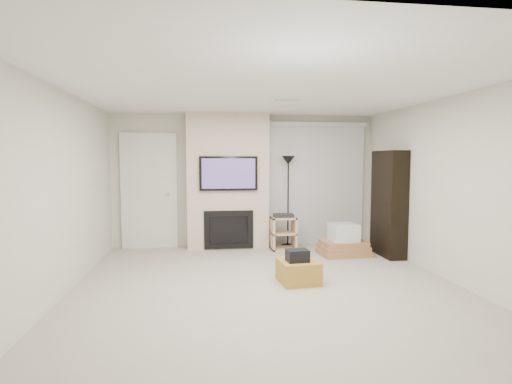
{
  "coord_description": "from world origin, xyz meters",
  "views": [
    {
      "loc": [
        -0.82,
        -4.88,
        1.65
      ],
      "look_at": [
        0.0,
        1.2,
        1.15
      ],
      "focal_mm": 28.0,
      "sensor_mm": 36.0,
      "label": 1
    }
  ],
  "objects": [
    {
      "name": "floor",
      "position": [
        0.0,
        0.0,
        0.0
      ],
      "size": [
        5.0,
        5.5,
        0.0
      ],
      "primitive_type": "cube",
      "color": "#ADA191",
      "rests_on": "ground"
    },
    {
      "name": "ceiling",
      "position": [
        0.0,
        0.0,
        2.5
      ],
      "size": [
        5.0,
        5.5,
        0.0
      ],
      "primitive_type": "cube",
      "color": "white",
      "rests_on": "wall_back"
    },
    {
      "name": "wall_back",
      "position": [
        0.0,
        2.75,
        1.25
      ],
      "size": [
        5.0,
        0.0,
        2.5
      ],
      "primitive_type": "cube",
      "rotation": [
        1.57,
        0.0,
        0.0
      ],
      "color": "beige",
      "rests_on": "ground"
    },
    {
      "name": "wall_front",
      "position": [
        0.0,
        -2.75,
        1.25
      ],
      "size": [
        5.0,
        0.0,
        2.5
      ],
      "primitive_type": "cube",
      "rotation": [
        1.57,
        0.0,
        0.0
      ],
      "color": "beige",
      "rests_on": "ground"
    },
    {
      "name": "wall_left",
      "position": [
        -2.5,
        0.0,
        1.25
      ],
      "size": [
        0.0,
        5.5,
        2.5
      ],
      "primitive_type": "cube",
      "rotation": [
        1.57,
        0.0,
        1.57
      ],
      "color": "beige",
      "rests_on": "ground"
    },
    {
      "name": "wall_right",
      "position": [
        2.5,
        0.0,
        1.25
      ],
      "size": [
        0.0,
        5.5,
        2.5
      ],
      "primitive_type": "cube",
      "rotation": [
        1.57,
        0.0,
        1.57
      ],
      "color": "beige",
      "rests_on": "ground"
    },
    {
      "name": "hvac_vent",
      "position": [
        0.4,
        0.8,
        2.5
      ],
      "size": [
        0.35,
        0.18,
        0.01
      ],
      "primitive_type": "cube",
      "color": "silver",
      "rests_on": "ceiling"
    },
    {
      "name": "ottoman",
      "position": [
        0.45,
        0.25,
        0.15
      ],
      "size": [
        0.55,
        0.55,
        0.3
      ],
      "primitive_type": "cube",
      "rotation": [
        0.0,
        0.0,
        0.1
      ],
      "color": "#AC7E30",
      "rests_on": "floor"
    },
    {
      "name": "black_bag",
      "position": [
        0.42,
        0.2,
        0.38
      ],
      "size": [
        0.3,
        0.25,
        0.16
      ],
      "primitive_type": "cube",
      "rotation": [
        0.0,
        0.0,
        0.1
      ],
      "color": "black",
      "rests_on": "ottoman"
    },
    {
      "name": "fireplace_wall",
      "position": [
        -0.35,
        2.54,
        1.24
      ],
      "size": [
        1.5,
        0.47,
        2.5
      ],
      "color": "beige",
      "rests_on": "floor"
    },
    {
      "name": "entry_door",
      "position": [
        -1.8,
        2.71,
        1.05
      ],
      "size": [
        1.02,
        0.11,
        2.14
      ],
      "color": "silver",
      "rests_on": "floor"
    },
    {
      "name": "vertical_blinds",
      "position": [
        1.4,
        2.7,
        1.27
      ],
      "size": [
        1.98,
        0.1,
        2.37
      ],
      "color": "silver",
      "rests_on": "floor"
    },
    {
      "name": "floor_lamp",
      "position": [
        0.79,
        2.49,
        1.35
      ],
      "size": [
        0.25,
        0.25,
        1.72
      ],
      "color": "black",
      "rests_on": "floor"
    },
    {
      "name": "av_stand",
      "position": [
        0.65,
        2.23,
        0.35
      ],
      "size": [
        0.45,
        0.38,
        0.66
      ],
      "color": "#D6B38A",
      "rests_on": "floor"
    },
    {
      "name": "box_stack",
      "position": [
        1.6,
        1.68,
        0.21
      ],
      "size": [
        0.84,
        0.65,
        0.54
      ],
      "color": "#A67047",
      "rests_on": "floor"
    },
    {
      "name": "bookshelf",
      "position": [
        2.34,
        1.54,
        0.9
      ],
      "size": [
        0.3,
        0.8,
        1.8
      ],
      "color": "black",
      "rests_on": "floor"
    }
  ]
}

